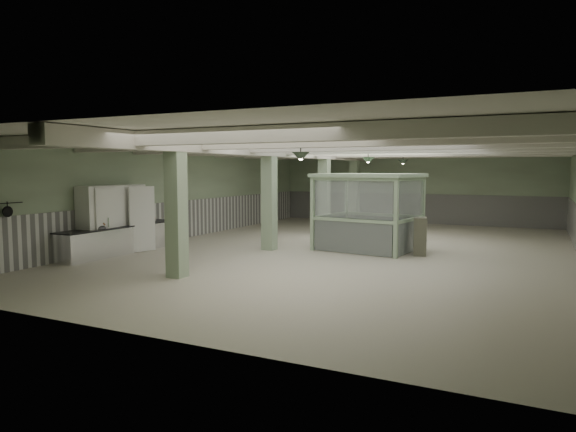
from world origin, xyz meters
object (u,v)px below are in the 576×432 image
at_px(guard_booth, 369,198).
at_px(filing_cabinet, 420,236).
at_px(walkin_cooler, 113,219).
at_px(prep_counter, 121,239).

xyz_separation_m(guard_booth, filing_cabinet, (1.86, -0.47, -1.15)).
distance_m(guard_booth, filing_cabinet, 2.23).
height_order(walkin_cooler, filing_cabinet, walkin_cooler).
bearing_deg(walkin_cooler, prep_counter, 68.52).
bearing_deg(prep_counter, guard_booth, 31.58).
bearing_deg(prep_counter, walkin_cooler, -111.48).
relative_size(guard_booth, filing_cabinet, 2.92).
height_order(walkin_cooler, guard_booth, guard_booth).
distance_m(prep_counter, filing_cabinet, 9.72).
relative_size(prep_counter, guard_booth, 1.33).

